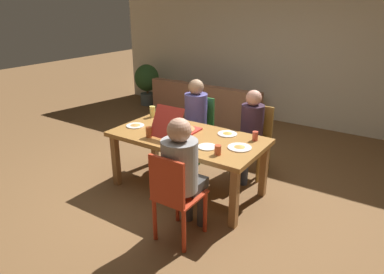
# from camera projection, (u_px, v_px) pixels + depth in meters

# --- Properties ---
(ground_plane) EXTENTS (20.00, 20.00, 0.00)m
(ground_plane) POSITION_uv_depth(u_px,v_px,m) (188.00, 189.00, 4.37)
(ground_plane) COLOR brown
(back_wall) EXTENTS (7.58, 0.12, 2.95)m
(back_wall) POSITION_uv_depth(u_px,v_px,m) (287.00, 44.00, 6.38)
(back_wall) COLOR beige
(back_wall) RESTS_ON ground
(dining_table) EXTENTS (1.83, 0.93, 0.72)m
(dining_table) POSITION_uv_depth(u_px,v_px,m) (187.00, 142.00, 4.13)
(dining_table) COLOR #9D6A31
(dining_table) RESTS_ON ground
(chair_0) EXTENTS (0.40, 0.42, 0.90)m
(chair_0) POSITION_uv_depth(u_px,v_px,m) (199.00, 125.00, 5.14)
(chair_0) COLOR #2E6F30
(chair_0) RESTS_ON ground
(person_0) EXTENTS (0.33, 0.49, 1.19)m
(person_0) POSITION_uv_depth(u_px,v_px,m) (194.00, 113.00, 4.96)
(person_0) COLOR #2D354D
(person_0) RESTS_ON ground
(chair_1) EXTENTS (0.45, 0.41, 0.92)m
(chair_1) POSITION_uv_depth(u_px,v_px,m) (254.00, 136.00, 4.66)
(chair_1) COLOR olive
(chair_1) RESTS_ON ground
(person_1) EXTENTS (0.29, 0.52, 1.16)m
(person_1) POSITION_uv_depth(u_px,v_px,m) (250.00, 128.00, 4.48)
(person_1) COLOR #32394C
(person_1) RESTS_ON ground
(chair_2) EXTENTS (0.40, 0.44, 0.93)m
(chair_2) POSITION_uv_depth(u_px,v_px,m) (175.00, 195.00, 3.26)
(chair_2) COLOR #B53219
(chair_2) RESTS_ON ground
(person_2) EXTENTS (0.35, 0.49, 1.24)m
(person_2) POSITION_uv_depth(u_px,v_px,m) (182.00, 168.00, 3.27)
(person_2) COLOR #3C3937
(person_2) RESTS_ON ground
(pizza_box_0) EXTENTS (0.38, 0.57, 0.37)m
(pizza_box_0) POSITION_uv_depth(u_px,v_px,m) (178.00, 129.00, 4.17)
(pizza_box_0) COLOR red
(pizza_box_0) RESTS_ON dining_table
(plate_0) EXTENTS (0.23, 0.23, 0.03)m
(plate_0) POSITION_uv_depth(u_px,v_px,m) (135.00, 125.00, 4.41)
(plate_0) COLOR white
(plate_0) RESTS_ON dining_table
(plate_1) EXTENTS (0.26, 0.26, 0.03)m
(plate_1) POSITION_uv_depth(u_px,v_px,m) (240.00, 147.00, 3.75)
(plate_1) COLOR white
(plate_1) RESTS_ON dining_table
(plate_2) EXTENTS (0.23, 0.23, 0.03)m
(plate_2) POSITION_uv_depth(u_px,v_px,m) (227.00, 134.00, 4.13)
(plate_2) COLOR white
(plate_2) RESTS_ON dining_table
(plate_3) EXTENTS (0.21, 0.21, 0.01)m
(plate_3) POSITION_uv_depth(u_px,v_px,m) (207.00, 147.00, 3.77)
(plate_3) COLOR white
(plate_3) RESTS_ON dining_table
(drinking_glass_0) EXTENTS (0.07, 0.07, 0.12)m
(drinking_glass_0) POSITION_uv_depth(u_px,v_px,m) (149.00, 132.00, 4.03)
(drinking_glass_0) COLOR #BB5227
(drinking_glass_0) RESTS_ON dining_table
(drinking_glass_1) EXTENTS (0.07, 0.07, 0.10)m
(drinking_glass_1) POSITION_uv_depth(u_px,v_px,m) (218.00, 150.00, 3.58)
(drinking_glass_1) COLOR #BE4B2B
(drinking_glass_1) RESTS_ON dining_table
(drinking_glass_2) EXTENTS (0.08, 0.08, 0.15)m
(drinking_glass_2) POSITION_uv_depth(u_px,v_px,m) (153.00, 112.00, 4.74)
(drinking_glass_2) COLOR #E0CE64
(drinking_glass_2) RESTS_ON dining_table
(drinking_glass_3) EXTENTS (0.06, 0.06, 0.11)m
(drinking_glass_3) POSITION_uv_depth(u_px,v_px,m) (255.00, 136.00, 3.94)
(drinking_glass_3) COLOR #BD4533
(drinking_glass_3) RESTS_ON dining_table
(couch) EXTENTS (2.07, 0.82, 0.75)m
(couch) POSITION_uv_depth(u_px,v_px,m) (205.00, 105.00, 6.90)
(couch) COLOR #9C664C
(couch) RESTS_ON ground
(potted_plant) EXTENTS (0.54, 0.54, 0.91)m
(potted_plant) POSITION_uv_depth(u_px,v_px,m) (147.00, 81.00, 7.77)
(potted_plant) COLOR #515F5F
(potted_plant) RESTS_ON ground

